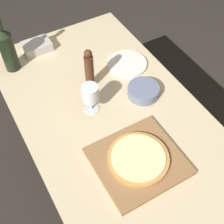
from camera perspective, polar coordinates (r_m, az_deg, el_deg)
The scene contains 10 objects.
ground_plane at distance 2.14m, azimuth 0.44°, elevation -13.82°, with size 12.00×12.00×0.00m, color #2D2823.
dining_table at distance 1.56m, azimuth 0.59°, elevation -3.49°, with size 0.83×1.56×0.76m.
cutting_board at distance 1.35m, azimuth 4.77°, elevation -8.87°, with size 0.36×0.34×0.02m.
pizza at distance 1.34m, azimuth 4.82°, elevation -8.43°, with size 0.26×0.26×0.02m.
wine_bottle at distance 1.73m, azimuth -18.60°, elevation 10.89°, with size 0.08×0.08×0.33m.
pepper_mill at distance 1.56m, azimuth -4.14°, elevation 7.76°, with size 0.05×0.05×0.24m.
wine_glass at distance 1.44m, azimuth -4.01°, elevation 3.29°, with size 0.08×0.08×0.16m.
small_bowl at distance 1.58m, azimuth 5.77°, elevation 3.83°, with size 0.16×0.16×0.05m.
dinner_plate at distance 1.74m, azimuth 2.77°, elevation 8.82°, with size 0.22×0.22×0.01m.
food_container at distance 1.87m, azimuth -13.57°, elevation 11.60°, with size 0.16×0.11×0.05m.
Camera 1 is at (-0.46, -0.77, 1.94)m, focal length 50.00 mm.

